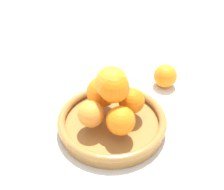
# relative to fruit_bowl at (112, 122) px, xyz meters

# --- Properties ---
(ground_plane) EXTENTS (4.00, 4.00, 0.00)m
(ground_plane) POSITION_rel_fruit_bowl_xyz_m (0.00, 0.00, -0.02)
(ground_plane) COLOR silver
(fruit_bowl) EXTENTS (0.29, 0.29, 0.04)m
(fruit_bowl) POSITION_rel_fruit_bowl_xyz_m (0.00, 0.00, 0.00)
(fruit_bowl) COLOR #A57238
(fruit_bowl) RESTS_ON ground_plane
(orange_pile) EXTENTS (0.18, 0.17, 0.14)m
(orange_pile) POSITION_rel_fruit_bowl_xyz_m (0.00, -0.00, 0.08)
(orange_pile) COLOR orange
(orange_pile) RESTS_ON fruit_bowl
(stray_orange) EXTENTS (0.07, 0.07, 0.07)m
(stray_orange) POSITION_rel_fruit_bowl_xyz_m (-0.02, -0.25, 0.01)
(stray_orange) COLOR orange
(stray_orange) RESTS_ON ground_plane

